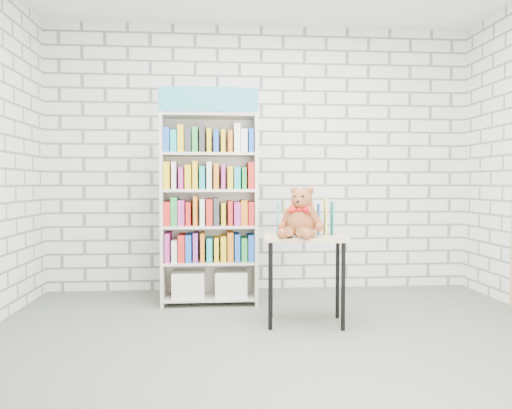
{
  "coord_description": "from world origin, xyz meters",
  "views": [
    {
      "loc": [
        -0.47,
        -3.33,
        1.13
      ],
      "look_at": [
        -0.14,
        0.95,
        0.95
      ],
      "focal_mm": 35.0,
      "sensor_mm": 36.0,
      "label": 1
    }
  ],
  "objects": [
    {
      "name": "ground",
      "position": [
        0.0,
        0.0,
        0.0
      ],
      "size": [
        4.5,
        4.5,
        0.0
      ],
      "primitive_type": "plane",
      "color": "#4F574A",
      "rests_on": "ground"
    },
    {
      "name": "display_table",
      "position": [
        0.23,
        0.61,
        0.61
      ],
      "size": [
        0.71,
        0.53,
        0.71
      ],
      "color": "tan",
      "rests_on": "ground"
    },
    {
      "name": "table_books",
      "position": [
        0.25,
        0.72,
        0.85
      ],
      "size": [
        0.48,
        0.26,
        0.27
      ],
      "color": "teal",
      "rests_on": "display_table"
    },
    {
      "name": "bookshelf",
      "position": [
        -0.54,
        1.36,
        0.91
      ],
      "size": [
        0.89,
        0.35,
        1.99
      ],
      "color": "beige",
      "rests_on": "ground"
    },
    {
      "name": "teddy_bear",
      "position": [
        0.18,
        0.51,
        0.87
      ],
      "size": [
        0.38,
        0.36,
        0.4
      ],
      "color": "brown",
      "rests_on": "display_table"
    },
    {
      "name": "room_shell",
      "position": [
        0.0,
        0.0,
        1.78
      ],
      "size": [
        4.52,
        4.02,
        2.81
      ],
      "color": "silver",
      "rests_on": "ground"
    }
  ]
}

